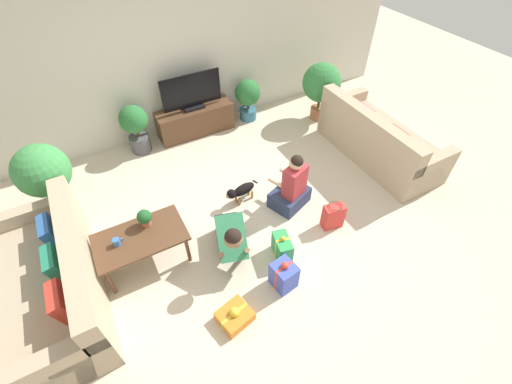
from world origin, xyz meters
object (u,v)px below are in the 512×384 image
(potted_plant_corner_left, at_px, (43,173))
(potted_plant_corner_right, at_px, (321,84))
(gift_bag_a, at_px, (333,216))
(person_sitting, at_px, (292,188))
(sofa_left, at_px, (58,282))
(potted_plant_back_left, at_px, (135,126))
(coffee_table, at_px, (141,240))
(tv_console, at_px, (196,120))
(tabletop_plant, at_px, (145,218))
(sofa_right, at_px, (378,141))
(gift_box_b, at_px, (235,316))
(gift_box_c, at_px, (282,247))
(person_kneeling, at_px, (231,236))
(gift_box_a, at_px, (284,275))
(dog, at_px, (241,191))
(mug, at_px, (117,242))
(potted_plant_back_right, at_px, (248,96))

(potted_plant_corner_left, xyz_separation_m, potted_plant_corner_right, (4.50, 0.27, -0.06))
(gift_bag_a, bearing_deg, person_sitting, 114.78)
(sofa_left, relative_size, potted_plant_back_left, 2.49)
(coffee_table, relative_size, tv_console, 0.78)
(tv_console, relative_size, gift_bag_a, 3.42)
(person_sitting, bearing_deg, tabletop_plant, -25.80)
(sofa_right, bearing_deg, gift_box_b, 113.52)
(tv_console, height_order, potted_plant_back_left, potted_plant_back_left)
(sofa_left, relative_size, tv_console, 1.56)
(potted_plant_corner_right, bearing_deg, potted_plant_back_left, 169.30)
(gift_box_b, height_order, gift_box_c, gift_box_c)
(potted_plant_corner_right, relative_size, gift_box_b, 2.65)
(person_kneeling, xyz_separation_m, tabletop_plant, (-0.82, 0.55, 0.24))
(gift_box_a, bearing_deg, potted_plant_corner_right, 47.99)
(person_kneeling, bearing_deg, gift_box_c, -12.49)
(dog, bearing_deg, potted_plant_corner_right, 109.80)
(coffee_table, relative_size, potted_plant_corner_left, 0.92)
(tv_console, relative_size, potted_plant_corner_left, 1.19)
(potted_plant_corner_right, height_order, dog, potted_plant_corner_right)
(sofa_left, height_order, potted_plant_corner_left, potted_plant_corner_left)
(gift_bag_a, bearing_deg, sofa_left, 169.84)
(gift_box_a, relative_size, tabletop_plant, 1.89)
(tv_console, bearing_deg, potted_plant_corner_right, -16.72)
(potted_plant_back_left, xyz_separation_m, person_sitting, (1.52, -2.25, -0.17))
(potted_plant_corner_left, distance_m, potted_plant_corner_right, 4.51)
(potted_plant_back_left, distance_m, mug, 2.34)
(potted_plant_corner_right, height_order, mug, potted_plant_corner_right)
(person_kneeling, relative_size, dog, 1.59)
(gift_box_a, bearing_deg, person_kneeling, 117.50)
(gift_box_a, bearing_deg, mug, 144.82)
(gift_bag_a, xyz_separation_m, tabletop_plant, (-2.21, 0.77, 0.42))
(tv_console, xyz_separation_m, potted_plant_back_right, (1.01, -0.05, 0.22))
(sofa_left, xyz_separation_m, potted_plant_back_right, (3.50, 2.26, 0.15))
(potted_plant_back_right, distance_m, gift_bag_a, 2.87)
(potted_plant_corner_left, xyz_separation_m, potted_plant_back_left, (1.32, 0.87, -0.25))
(tv_console, xyz_separation_m, potted_plant_back_left, (-1.01, -0.05, 0.25))
(tv_console, xyz_separation_m, gift_box_c, (-0.05, -2.98, -0.09))
(person_kneeling, xyz_separation_m, gift_box_b, (-0.34, -0.77, -0.29))
(sofa_right, distance_m, coffee_table, 3.87)
(tv_console, distance_m, potted_plant_corner_left, 2.56)
(sofa_left, distance_m, person_sitting, 3.00)
(sofa_left, xyz_separation_m, tv_console, (2.48, 2.31, -0.07))
(sofa_left, distance_m, dog, 2.44)
(person_kneeling, relative_size, tabletop_plant, 3.81)
(potted_plant_back_left, distance_m, gift_box_b, 3.43)
(person_sitting, bearing_deg, gift_box_b, 17.81)
(tabletop_plant, bearing_deg, person_sitting, -5.05)
(coffee_table, distance_m, dog, 1.53)
(person_sitting, bearing_deg, potted_plant_corner_right, -155.87)
(gift_box_b, bearing_deg, potted_plant_back_right, 60.20)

